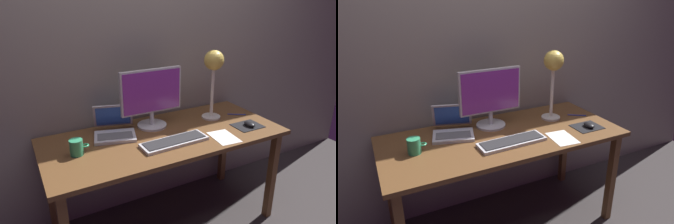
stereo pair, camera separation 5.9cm
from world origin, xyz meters
The scene contains 12 objects.
ground_plane centered at (0.00, 0.00, 0.00)m, with size 4.80×4.80×0.00m, color #383333.
back_wall centered at (0.00, 0.40, 1.30)m, with size 4.80×0.06×2.60m, color gray.
desk centered at (0.00, 0.00, 0.66)m, with size 1.60×0.70×0.74m.
monitor centered at (-0.02, 0.17, 0.97)m, with size 0.45×0.21×0.41m.
keyboard_main centered at (-0.01, -0.14, 0.75)m, with size 0.44×0.15×0.03m.
laptop centered at (-0.29, 0.17, 0.80)m, with size 0.33×0.33×0.20m.
desk_lamp centered at (0.45, 0.10, 1.13)m, with size 0.14×0.14×0.51m.
mousepad centered at (0.58, -0.15, 0.74)m, with size 0.20×0.16×0.00m, color black.
mouse centered at (0.59, -0.17, 0.76)m, with size 0.06×0.10×0.03m, color black.
coffee_mug centered at (-0.58, 0.00, 0.79)m, with size 0.11×0.08×0.10m.
paper_sheet_near_mouse centered at (0.32, -0.22, 0.74)m, with size 0.15×0.21×0.00m, color white.
pen centered at (0.66, 0.05, 0.74)m, with size 0.01×0.01×0.14m, color #2633A5.
Camera 1 is at (-0.87, -1.66, 1.63)m, focal length 32.99 mm.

